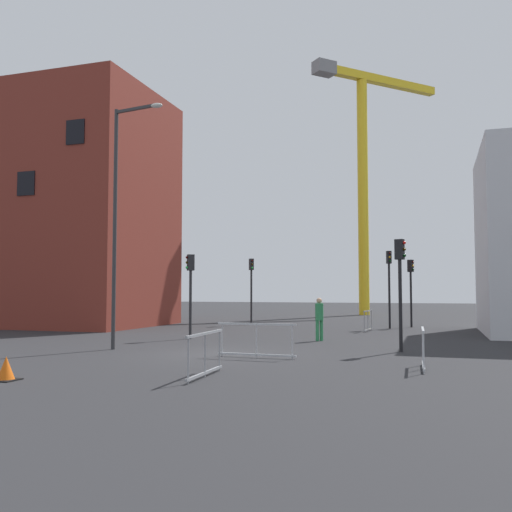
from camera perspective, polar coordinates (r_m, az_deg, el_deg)
name	(u,v)px	position (r m, az deg, el deg)	size (l,w,h in m)	color
ground	(217,354)	(18.99, -3.99, -9.84)	(160.00, 160.00, 0.00)	#28282B
brick_building	(76,210)	(36.03, -17.78, 4.42)	(10.08, 8.76, 13.92)	maroon
construction_crane	(364,156)	(50.92, 10.85, 9.92)	(10.00, 10.10, 21.49)	yellow
streetlamp_tall	(120,208)	(20.94, -13.58, 4.77)	(2.07, 0.48, 8.71)	#2D2D30
traffic_light_near	(190,282)	(24.80, -6.65, -2.59)	(0.37, 0.37, 3.67)	#232326
traffic_light_median	(251,280)	(34.75, -0.47, -2.48)	(0.36, 0.38, 4.06)	#232326
traffic_light_far	(411,282)	(33.55, 15.38, -2.52)	(0.39, 0.35, 3.86)	black
traffic_light_crosswalk	(400,276)	(20.07, 14.36, -1.95)	(0.39, 0.31, 3.87)	black
traffic_light_verge	(389,277)	(32.08, 13.31, -2.05)	(0.32, 0.39, 4.29)	black
pedestrian_walking	(319,316)	(23.80, 6.41, -6.01)	(0.34, 0.34, 1.79)	#2D844C
safety_barrier_rear	(423,348)	(15.88, 16.54, -8.91)	(0.13, 1.88, 1.08)	#B2B5BA
safety_barrier_front	(368,320)	(29.62, 11.24, -6.41)	(0.24, 1.91, 1.08)	gray
safety_barrier_right_run	(205,354)	(13.96, -5.17, -9.80)	(0.16, 2.41, 1.08)	gray
safety_barrier_left_run	(256,340)	(17.77, 0.03, -8.45)	(2.59, 0.16, 1.08)	#B2B5BA
traffic_cone_orange	(6,369)	(14.63, -23.95, -10.43)	(0.55, 0.55, 0.56)	black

